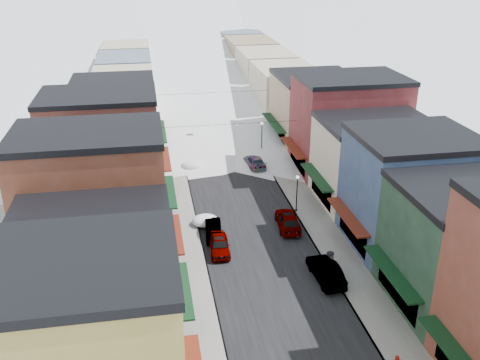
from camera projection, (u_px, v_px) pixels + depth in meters
name	position (u px, v px, depth m)	size (l,w,h in m)	color
road	(209.00, 124.00, 82.23)	(10.00, 160.00, 0.01)	black
sidewalk_left	(165.00, 126.00, 81.14)	(3.20, 160.00, 0.15)	gray
sidewalk_right	(251.00, 122.00, 83.26)	(3.20, 160.00, 0.15)	gray
curb_left	(176.00, 126.00, 81.39)	(0.10, 160.00, 0.15)	slate
curb_right	(241.00, 122.00, 83.01)	(0.10, 160.00, 0.15)	slate
bldg_l_yellow	(83.00, 355.00, 27.23)	(11.30, 8.70, 11.50)	gold
bldg_l_cream	(96.00, 279.00, 35.30)	(11.30, 8.20, 9.50)	beige
bldg_l_brick_near	(95.00, 206.00, 41.85)	(12.30, 8.20, 12.50)	brown
bldg_l_grayblue	(108.00, 183.00, 50.31)	(11.30, 9.20, 9.00)	slate
bldg_l_brick_far	(102.00, 143.00, 57.88)	(13.30, 9.20, 11.00)	maroon
bldg_l_tan	(115.00, 120.00, 67.28)	(11.30, 11.20, 10.00)	tan
bldg_r_green	(466.00, 247.00, 39.09)	(11.30, 9.20, 9.50)	#1C3A28
bldg_r_blue	(410.00, 190.00, 47.02)	(11.30, 9.20, 10.50)	#324971
bldg_r_cream	(373.00, 161.00, 55.53)	(12.30, 9.20, 9.00)	beige
bldg_r_brick_far	(348.00, 124.00, 63.25)	(13.30, 9.20, 11.50)	maroon
bldg_r_tan	(314.00, 110.00, 72.52)	(11.30, 11.20, 9.50)	tan
distant_blocks	(193.00, 68.00, 101.42)	(34.00, 55.00, 8.00)	gray
overhead_cables	(219.00, 107.00, 68.47)	(16.40, 15.04, 0.04)	black
car_silver_sedan	(219.00, 245.00, 47.30)	(1.72, 4.27, 1.45)	#ACB0B5
car_dark_hatch	(213.00, 230.00, 49.90)	(1.44, 4.12, 1.36)	black
car_silver_wagon	(189.00, 140.00, 72.91)	(2.36, 5.80, 1.68)	#A7A9B0
car_green_sedan	(326.00, 271.00, 43.29)	(1.73, 4.97, 1.64)	black
car_gray_suv	(288.00, 220.00, 51.37)	(2.02, 5.03, 1.71)	gray
car_black_sedan	(255.00, 162.00, 65.88)	(1.95, 4.79, 1.39)	black
car_lane_silver	(198.00, 122.00, 80.80)	(1.91, 4.76, 1.62)	#9FA0A7
car_lane_white	(209.00, 99.00, 93.43)	(2.37, 5.14, 1.43)	silver
trash_can	(330.00, 258.00, 45.28)	(0.63, 0.63, 1.08)	#595C5E
streetlamp_near	(297.00, 189.00, 53.80)	(0.32, 0.32, 3.89)	black
streetlamp_far	(262.00, 134.00, 68.78)	(0.36, 0.36, 4.38)	black
snow_pile_mid	(205.00, 220.00, 52.00)	(2.58, 2.79, 1.09)	white
snow_pile_far	(191.00, 165.00, 65.41)	(2.47, 2.72, 1.05)	white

